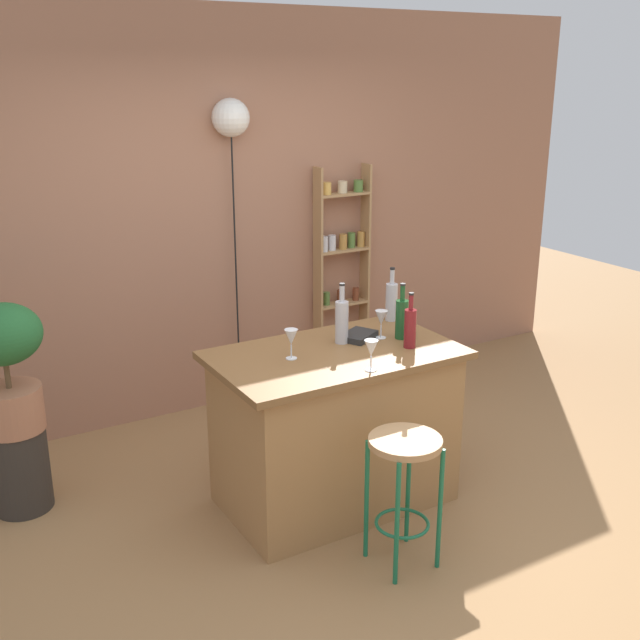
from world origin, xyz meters
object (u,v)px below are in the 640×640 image
(spice_shelf, at_px, (342,274))
(plant_stool, at_px, (20,469))
(bottle_olive_oil, at_px, (410,327))
(bottle_sauce_amber, at_px, (391,301))
(wine_glass_center, at_px, (371,349))
(pendant_globe_light, at_px, (231,120))
(bottle_vinegar, at_px, (402,318))
(wine_glass_right, at_px, (381,319))
(cookbook, at_px, (358,336))
(wine_glass_left, at_px, (291,338))
(bar_stool, at_px, (404,470))
(potted_plant, at_px, (5,361))
(bottle_wine_red, at_px, (342,320))

(spice_shelf, relative_size, plant_stool, 3.50)
(bottle_olive_oil, bearing_deg, bottle_sauce_amber, 66.59)
(wine_glass_center, height_order, pendant_globe_light, pendant_globe_light)
(plant_stool, height_order, bottle_vinegar, bottle_vinegar)
(wine_glass_right, relative_size, cookbook, 0.78)
(wine_glass_left, bearing_deg, bar_stool, -71.58)
(bar_stool, relative_size, plant_stool, 1.42)
(bottle_olive_oil, bearing_deg, wine_glass_right, 103.15)
(plant_stool, xyz_separation_m, bottle_vinegar, (2.01, -0.83, 0.79))
(spice_shelf, distance_m, cookbook, 1.60)
(potted_plant, height_order, bottle_vinegar, bottle_vinegar)
(wine_glass_center, bearing_deg, cookbook, 64.26)
(wine_glass_right, relative_size, pendant_globe_light, 0.07)
(spice_shelf, bearing_deg, wine_glass_right, -114.03)
(bottle_wine_red, relative_size, cookbook, 1.65)
(spice_shelf, bearing_deg, bottle_olive_oil, -109.86)
(bottle_olive_oil, relative_size, wine_glass_right, 1.92)
(bottle_sauce_amber, relative_size, pendant_globe_light, 0.15)
(bottle_sauce_amber, bearing_deg, plant_stool, 166.29)
(bar_stool, bearing_deg, potted_plant, 135.83)
(bar_stool, distance_m, wine_glass_left, 0.91)
(pendant_globe_light, bearing_deg, bottle_sauce_amber, -69.28)
(bottle_sauce_amber, bearing_deg, wine_glass_center, -132.46)
(wine_glass_right, bearing_deg, bottle_wine_red, 168.22)
(spice_shelf, relative_size, bottle_wine_red, 4.92)
(potted_plant, height_order, bottle_wine_red, bottle_wine_red)
(potted_plant, relative_size, wine_glass_center, 4.42)
(bottle_olive_oil, distance_m, wine_glass_center, 0.42)
(wine_glass_center, height_order, wine_glass_right, same)
(spice_shelf, bearing_deg, plant_stool, -164.85)
(potted_plant, xyz_separation_m, bottle_sauce_amber, (2.16, -0.53, 0.15))
(bottle_sauce_amber, height_order, wine_glass_right, bottle_sauce_amber)
(bar_stool, height_order, cookbook, cookbook)
(bottle_vinegar, bearing_deg, wine_glass_left, 177.48)
(plant_stool, bearing_deg, bottle_olive_oil, -26.39)
(bottle_wine_red, bearing_deg, cookbook, 2.85)
(bottle_wine_red, height_order, bottle_sauce_amber, bottle_wine_red)
(bottle_olive_oil, bearing_deg, spice_shelf, 70.14)
(bottle_olive_oil, bearing_deg, pendant_globe_light, 99.28)
(potted_plant, bearing_deg, spice_shelf, 15.15)
(potted_plant, xyz_separation_m, bottle_vinegar, (2.01, -0.83, 0.14))
(plant_stool, bearing_deg, bottle_vinegar, -22.33)
(plant_stool, distance_m, bottle_wine_red, 1.99)
(bottle_wine_red, distance_m, cookbook, 0.16)
(wine_glass_center, height_order, cookbook, wine_glass_center)
(bottle_wine_red, distance_m, wine_glass_left, 0.37)
(wine_glass_center, bearing_deg, plant_stool, 143.99)
(wine_glass_right, distance_m, pendant_globe_light, 1.82)
(bottle_wine_red, bearing_deg, wine_glass_left, -167.79)
(bottle_olive_oil, xyz_separation_m, wine_glass_right, (-0.05, 0.21, -0.00))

